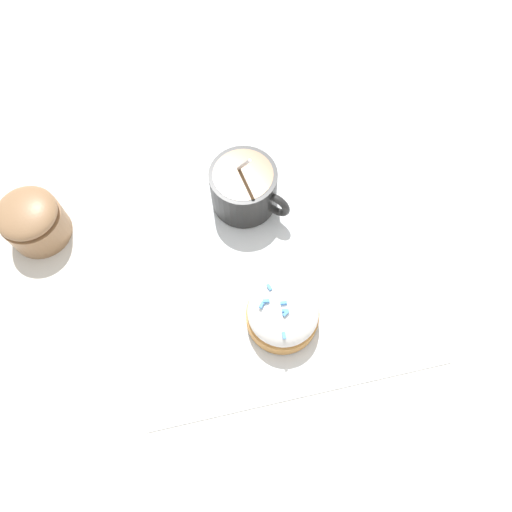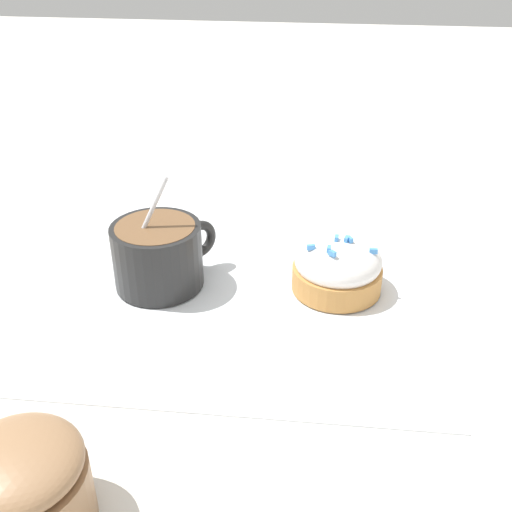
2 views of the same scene
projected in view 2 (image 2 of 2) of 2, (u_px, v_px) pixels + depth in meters
The scene contains 5 objects.
ground_plane at pixel (249, 284), 0.56m from camera, with size 3.00×3.00×0.00m, color silver.
paper_napkin at pixel (249, 283), 0.56m from camera, with size 0.35×0.35×0.00m.
coffee_cup at pixel (159, 252), 0.54m from camera, with size 0.09×0.09×0.11m.
frosted_pastry at pixel (337, 269), 0.53m from camera, with size 0.08×0.08×0.05m.
sugar_bowl at pixel (23, 487), 0.32m from camera, with size 0.07×0.07×0.06m.
Camera 2 is at (-0.07, 0.46, 0.30)m, focal length 42.00 mm.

